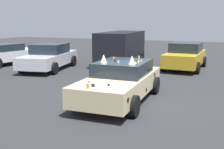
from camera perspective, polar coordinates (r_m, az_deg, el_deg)
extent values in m
plane|color=#2D2D30|center=(9.60, 1.66, -5.42)|extent=(60.00, 60.00, 0.00)
cube|color=beige|center=(9.45, 1.67, -2.06)|extent=(4.59, 1.94, 0.61)
cube|color=#1E2833|center=(9.63, 2.30, 1.42)|extent=(2.10, 1.71, 0.46)
cylinder|color=black|center=(7.95, 4.53, -6.54)|extent=(0.65, 0.24, 0.64)
cylinder|color=black|center=(8.63, -7.27, -5.18)|extent=(0.65, 0.24, 0.64)
cylinder|color=black|center=(10.58, 8.92, -2.20)|extent=(0.65, 0.24, 0.64)
cylinder|color=black|center=(11.10, -0.37, -1.45)|extent=(0.65, 0.24, 0.64)
ellipsoid|color=black|center=(9.79, -3.19, -0.78)|extent=(0.11, 0.02, 0.12)
ellipsoid|color=black|center=(11.24, 0.17, 0.94)|extent=(0.20, 0.03, 0.11)
ellipsoid|color=black|center=(7.42, 3.34, -5.29)|extent=(0.18, 0.03, 0.15)
ellipsoid|color=black|center=(9.32, 7.09, -3.22)|extent=(0.18, 0.03, 0.12)
ellipsoid|color=black|center=(9.31, 7.10, -3.08)|extent=(0.13, 0.02, 0.13)
ellipsoid|color=black|center=(10.87, -0.71, -0.89)|extent=(0.14, 0.02, 0.11)
ellipsoid|color=black|center=(9.30, -4.59, -1.20)|extent=(0.10, 0.02, 0.12)
ellipsoid|color=black|center=(10.43, 8.81, -0.02)|extent=(0.19, 0.03, 0.14)
cone|color=#51381E|center=(8.40, -4.73, -1.39)|extent=(0.11, 0.11, 0.06)
sphere|color=black|center=(7.89, -0.69, -2.12)|extent=(0.07, 0.07, 0.07)
cone|color=#A87A38|center=(8.18, -5.67, -1.69)|extent=(0.08, 0.08, 0.08)
cone|color=tan|center=(8.05, 1.99, -1.85)|extent=(0.11, 0.11, 0.08)
sphere|color=gray|center=(7.96, -5.10, -2.04)|extent=(0.08, 0.08, 0.08)
cylinder|color=#A87A38|center=(7.63, -5.00, -2.42)|extent=(0.09, 0.09, 0.12)
cylinder|color=black|center=(7.83, -3.92, -2.23)|extent=(0.13, 0.13, 0.08)
cylinder|color=orange|center=(10.00, 0.34, 3.37)|extent=(0.08, 0.08, 0.09)
cylinder|color=black|center=(10.18, 6.08, 3.49)|extent=(0.08, 0.08, 0.10)
cone|color=gray|center=(9.07, 4.90, 2.51)|extent=(0.12, 0.12, 0.08)
cone|color=tan|center=(9.42, 5.46, 2.89)|extent=(0.12, 0.12, 0.10)
cone|color=#51381E|center=(9.92, 4.90, 3.24)|extent=(0.11, 0.11, 0.08)
cone|color=black|center=(9.56, 5.26, 3.02)|extent=(0.11, 0.11, 0.10)
cylinder|color=tan|center=(10.17, 5.58, 3.52)|extent=(0.10, 0.10, 0.11)
cone|color=gray|center=(9.40, 1.35, 2.84)|extent=(0.11, 0.11, 0.07)
cone|color=silver|center=(9.61, 6.06, 3.05)|extent=(0.06, 0.06, 0.10)
cylinder|color=black|center=(9.61, 0.58, 3.04)|extent=(0.08, 0.08, 0.08)
cone|color=beige|center=(8.89, 4.14, 3.01)|extent=(0.23, 0.23, 0.28)
cone|color=beige|center=(9.22, -1.72, 3.32)|extent=(0.23, 0.23, 0.28)
cube|color=black|center=(17.52, 1.96, 5.94)|extent=(5.25, 2.36, 1.73)
cube|color=#1E2833|center=(19.21, 3.46, 7.41)|extent=(0.27, 1.69, 0.62)
cylinder|color=black|center=(19.35, 0.40, 4.01)|extent=(0.74, 0.30, 0.72)
cylinder|color=black|center=(18.85, 6.12, 3.76)|extent=(0.74, 0.30, 0.72)
cylinder|color=black|center=(16.49, -2.83, 2.78)|extent=(0.74, 0.30, 0.72)
cylinder|color=black|center=(15.90, 3.81, 2.46)|extent=(0.74, 0.30, 0.72)
cube|color=white|center=(18.68, -20.98, 3.70)|extent=(4.46, 2.53, 0.60)
cube|color=#1E2833|center=(18.51, -21.60, 5.22)|extent=(2.37, 2.00, 0.43)
cylinder|color=black|center=(20.20, -19.41, 3.58)|extent=(0.68, 0.34, 0.65)
cylinder|color=black|center=(18.78, -16.07, 3.26)|extent=(0.68, 0.34, 0.65)
cube|color=silver|center=(16.08, -12.84, 3.12)|extent=(4.75, 2.61, 0.63)
cube|color=#1E2833|center=(16.16, -12.67, 5.27)|extent=(2.19, 1.98, 0.54)
cylinder|color=black|center=(14.49, -11.81, 1.25)|extent=(0.67, 0.34, 0.64)
cylinder|color=black|center=(15.32, -18.11, 1.46)|extent=(0.67, 0.34, 0.64)
cylinder|color=black|center=(17.04, -8.02, 2.81)|extent=(0.67, 0.34, 0.64)
cylinder|color=black|center=(17.75, -13.60, 2.94)|extent=(0.67, 0.34, 0.64)
cube|color=gold|center=(16.31, 14.79, 3.25)|extent=(4.15, 1.90, 0.70)
cube|color=#1E2833|center=(16.41, 15.01, 5.46)|extent=(1.96, 1.68, 0.53)
cylinder|color=black|center=(14.98, 17.20, 1.28)|extent=(0.63, 0.24, 0.63)
cylinder|color=black|center=(15.32, 10.57, 1.80)|extent=(0.63, 0.24, 0.63)
cylinder|color=black|center=(17.46, 18.41, 2.53)|extent=(0.63, 0.24, 0.63)
cylinder|color=black|center=(17.76, 12.67, 2.96)|extent=(0.63, 0.24, 0.63)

